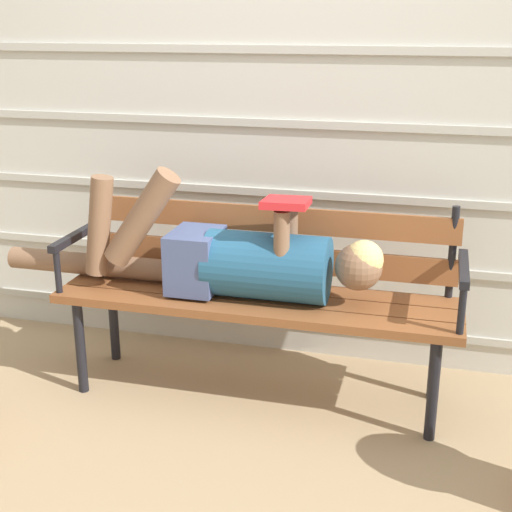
{
  "coord_description": "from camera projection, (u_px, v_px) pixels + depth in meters",
  "views": [
    {
      "loc": [
        0.71,
        -2.57,
        1.57
      ],
      "look_at": [
        0.0,
        0.12,
        0.64
      ],
      "focal_mm": 49.92,
      "sensor_mm": 36.0,
      "label": 1
    }
  ],
  "objects": [
    {
      "name": "ground_plane",
      "position": [
        249.0,
        408.0,
        3.02
      ],
      "size": [
        12.0,
        12.0,
        0.0
      ],
      "primitive_type": "plane",
      "color": "tan"
    },
    {
      "name": "house_siding",
      "position": [
        284.0,
        86.0,
        3.18
      ],
      "size": [
        4.79,
        0.08,
        2.56
      ],
      "color": "beige",
      "rests_on": "ground"
    },
    {
      "name": "park_bench",
      "position": [
        260.0,
        283.0,
        3.03
      ],
      "size": [
        1.7,
        0.44,
        0.85
      ],
      "color": "brown",
      "rests_on": "ground"
    },
    {
      "name": "reclining_person",
      "position": [
        234.0,
        258.0,
        2.96
      ],
      "size": [
        1.7,
        0.28,
        0.54
      ],
      "color": "#23567A"
    }
  ]
}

